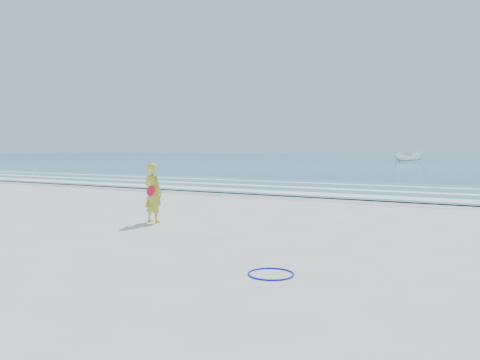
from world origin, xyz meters
The scene contains 10 objects.
ground centered at (0.00, 0.00, 0.00)m, with size 400.00×400.00×0.00m, color silver.
wet_sand centered at (0.00, 9.00, 0.00)m, with size 400.00×2.40×0.00m, color #B2A893.
ocean centered at (0.00, 105.00, 0.02)m, with size 400.00×190.00×0.04m, color #19727F.
shallow centered at (0.00, 14.00, 0.04)m, with size 400.00×10.00×0.01m, color #59B7AD.
foam_near centered at (0.00, 10.30, 0.05)m, with size 400.00×1.40×0.01m, color white.
foam_mid centered at (0.00, 13.20, 0.05)m, with size 400.00×0.90×0.01m, color white.
foam_far centered at (0.00, 16.50, 0.05)m, with size 400.00×0.60×0.01m, color white.
hoop centered at (4.09, -2.31, 0.01)m, with size 0.73×0.73×0.03m, color #0B18D3.
boat centered at (-6.57, 71.42, 0.95)m, with size 1.76×4.69×1.81m, color white.
woman centered at (-0.99, 0.90, 0.80)m, with size 0.61×0.44×1.60m.
Camera 1 is at (7.22, -8.80, 1.95)m, focal length 35.00 mm.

